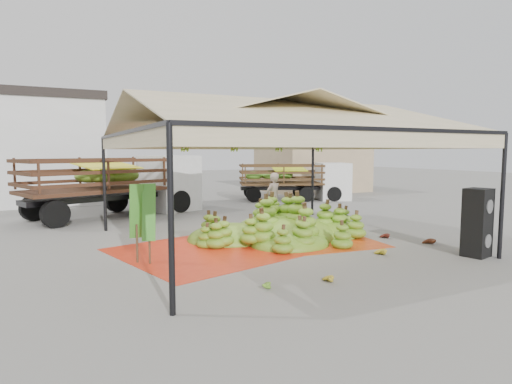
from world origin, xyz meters
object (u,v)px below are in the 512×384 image
banana_heap (284,217)px  truck_left (122,179)px  truck_right (299,177)px  speaker_stack (477,223)px  vendor (273,198)px

banana_heap → truck_left: truck_left is taller
truck_left → truck_right: size_ratio=1.22×
speaker_stack → vendor: bearing=95.4°
banana_heap → truck_left: bearing=118.3°
vendor → truck_left: bearing=-66.5°
banana_heap → truck_right: (5.66, 8.19, 0.59)m
speaker_stack → vendor: size_ratio=0.92×
vendor → truck_right: (4.82, 5.97, 0.30)m
speaker_stack → banana_heap: bearing=112.4°
vendor → truck_right: 7.68m
truck_left → truck_right: truck_left is taller
speaker_stack → vendor: 6.77m
speaker_stack → truck_left: size_ratio=0.23×
banana_heap → truck_right: size_ratio=0.95×
truck_left → truck_right: (9.28, 1.46, -0.27)m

